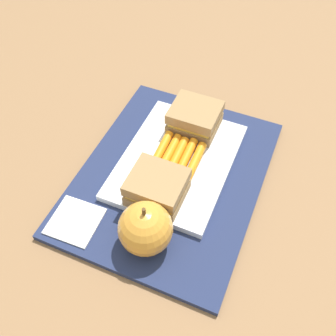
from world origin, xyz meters
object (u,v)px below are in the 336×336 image
at_px(sandwich_half_left, 195,118).
at_px(sandwich_half_right, 157,187).
at_px(carrot_sticks_bundle, 177,156).
at_px(paper_napkin, 75,221).
at_px(apple, 145,229).
at_px(food_tray, 177,161).

height_order(sandwich_half_left, sandwich_half_right, same).
height_order(carrot_sticks_bundle, paper_napkin, carrot_sticks_bundle).
bearing_deg(paper_napkin, sandwich_half_left, 158.04).
distance_m(sandwich_half_left, sandwich_half_right, 0.16).
xyz_separation_m(sandwich_half_left, paper_napkin, (0.24, -0.10, -0.03)).
bearing_deg(apple, sandwich_half_left, -176.35).
distance_m(food_tray, paper_napkin, 0.19).
distance_m(sandwich_half_left, apple, 0.23).
relative_size(food_tray, carrot_sticks_bundle, 2.90).
xyz_separation_m(food_tray, apple, (0.15, 0.01, 0.03)).
xyz_separation_m(food_tray, sandwich_half_right, (0.08, 0.00, 0.03)).
xyz_separation_m(carrot_sticks_bundle, paper_napkin, (0.16, -0.10, -0.02)).
distance_m(food_tray, apple, 0.15).
xyz_separation_m(sandwich_half_right, paper_napkin, (0.08, -0.10, -0.03)).
relative_size(food_tray, paper_napkin, 3.29).
height_order(sandwich_half_left, carrot_sticks_bundle, sandwich_half_left).
bearing_deg(sandwich_half_left, carrot_sticks_bundle, 0.16).
relative_size(apple, paper_napkin, 1.23).
relative_size(sandwich_half_right, apple, 0.93).
relative_size(food_tray, apple, 2.67).
relative_size(sandwich_half_left, paper_napkin, 1.14).
distance_m(sandwich_half_right, paper_napkin, 0.13).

